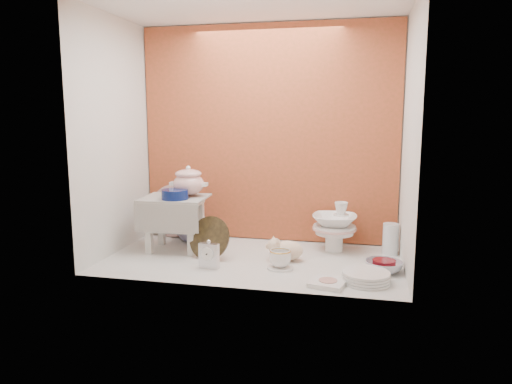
# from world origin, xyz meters

# --- Properties ---
(ground) EXTENTS (1.80, 1.80, 0.00)m
(ground) POSITION_xyz_m (0.00, 0.00, 0.00)
(ground) COLOR silver
(ground) RESTS_ON ground
(niche_shell) EXTENTS (1.86, 1.03, 1.53)m
(niche_shell) POSITION_xyz_m (0.00, 0.18, 0.93)
(niche_shell) COLOR #B74A2D
(niche_shell) RESTS_ON ground
(step_stool) EXTENTS (0.43, 0.38, 0.35)m
(step_stool) POSITION_xyz_m (-0.54, 0.10, 0.18)
(step_stool) COLOR silver
(step_stool) RESTS_ON ground
(soup_tureen) EXTENTS (0.27, 0.27, 0.20)m
(soup_tureen) POSITION_xyz_m (-0.46, 0.15, 0.46)
(soup_tureen) COLOR white
(soup_tureen) RESTS_ON step_stool
(cobalt_bowl) EXTENTS (0.19, 0.19, 0.06)m
(cobalt_bowl) POSITION_xyz_m (-0.51, 0.02, 0.39)
(cobalt_bowl) COLOR #0A1852
(cobalt_bowl) RESTS_ON step_stool
(floral_platter) EXTENTS (0.40, 0.14, 0.38)m
(floral_platter) POSITION_xyz_m (-0.69, 0.43, 0.19)
(floral_platter) COLOR silver
(floral_platter) RESTS_ON ground
(blue_white_vase) EXTENTS (0.26, 0.26, 0.27)m
(blue_white_vase) POSITION_xyz_m (-0.52, 0.36, 0.14)
(blue_white_vase) COLOR silver
(blue_white_vase) RESTS_ON ground
(lacquer_tray) EXTENTS (0.30, 0.18, 0.26)m
(lacquer_tray) POSITION_xyz_m (-0.27, -0.03, 0.13)
(lacquer_tray) COLOR black
(lacquer_tray) RESTS_ON ground
(mantel_clock) EXTENTS (0.12, 0.05, 0.17)m
(mantel_clock) POSITION_xyz_m (-0.21, -0.22, 0.08)
(mantel_clock) COLOR silver
(mantel_clock) RESTS_ON ground
(plush_pig) EXTENTS (0.26, 0.20, 0.13)m
(plush_pig) POSITION_xyz_m (0.22, 0.02, 0.07)
(plush_pig) COLOR beige
(plush_pig) RESTS_ON ground
(teacup_saucer) EXTENTS (0.19, 0.19, 0.01)m
(teacup_saucer) POSITION_xyz_m (0.20, -0.14, 0.01)
(teacup_saucer) COLOR white
(teacup_saucer) RESTS_ON ground
(gold_rim_teacup) EXTENTS (0.15, 0.15, 0.10)m
(gold_rim_teacup) POSITION_xyz_m (0.20, -0.14, 0.06)
(gold_rim_teacup) COLOR white
(gold_rim_teacup) RESTS_ON teacup_saucer
(lattice_dish) EXTENTS (0.21, 0.21, 0.02)m
(lattice_dish) POSITION_xyz_m (0.49, -0.35, 0.01)
(lattice_dish) COLOR white
(lattice_dish) RESTS_ON ground
(dinner_plate_stack) EXTENTS (0.30, 0.30, 0.06)m
(dinner_plate_stack) POSITION_xyz_m (0.68, -0.27, 0.03)
(dinner_plate_stack) COLOR white
(dinner_plate_stack) RESTS_ON ground
(crystal_bowl) EXTENTS (0.22, 0.22, 0.07)m
(crystal_bowl) POSITION_xyz_m (0.79, -0.07, 0.03)
(crystal_bowl) COLOR silver
(crystal_bowl) RESTS_ON ground
(clear_glass_vase) EXTENTS (0.11, 0.11, 0.20)m
(clear_glass_vase) POSITION_xyz_m (0.84, 0.30, 0.10)
(clear_glass_vase) COLOR silver
(clear_glass_vase) RESTS_ON ground
(porcelain_tower) EXTENTS (0.33, 0.33, 0.33)m
(porcelain_tower) POSITION_xyz_m (0.48, 0.30, 0.16)
(porcelain_tower) COLOR white
(porcelain_tower) RESTS_ON ground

